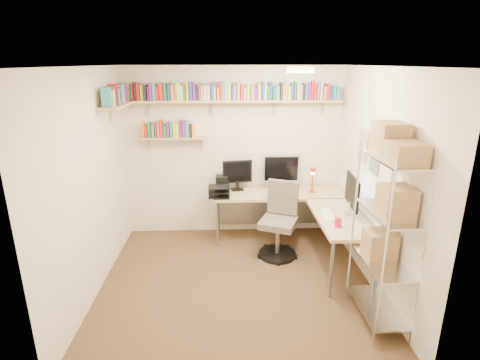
% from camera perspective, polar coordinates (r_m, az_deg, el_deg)
% --- Properties ---
extents(ground, '(3.20, 3.20, 0.00)m').
position_cam_1_polar(ground, '(4.68, -0.57, -15.32)').
color(ground, '#4F3521').
rests_on(ground, ground).
extents(room_shell, '(3.24, 3.04, 2.52)m').
position_cam_1_polar(room_shell, '(4.06, -0.57, 3.39)').
color(room_shell, '#F5E7C7').
rests_on(room_shell, ground).
extents(wall_shelves, '(3.12, 1.09, 0.80)m').
position_cam_1_polar(wall_shelves, '(5.26, -5.60, 11.89)').
color(wall_shelves, tan).
rests_on(wall_shelves, ground).
extents(corner_desk, '(1.94, 1.85, 1.26)m').
position_cam_1_polar(corner_desk, '(5.27, 6.69, -2.82)').
color(corner_desk, tan).
rests_on(corner_desk, ground).
extents(office_chair, '(0.59, 0.60, 1.02)m').
position_cam_1_polar(office_chair, '(5.12, 6.00, -6.89)').
color(office_chair, black).
rests_on(office_chair, ground).
extents(wire_rack, '(0.40, 0.79, 2.01)m').
position_cam_1_polar(wire_rack, '(3.76, 21.90, -2.42)').
color(wire_rack, silver).
rests_on(wire_rack, ground).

